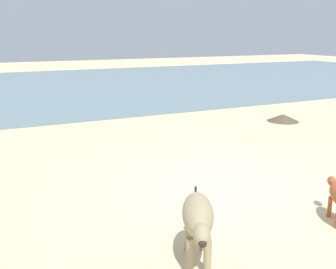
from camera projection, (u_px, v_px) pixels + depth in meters
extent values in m
plane|color=beige|center=(224.00, 186.00, 8.17)|extent=(80.00, 80.00, 0.00)
cube|color=slate|center=(63.00, 86.00, 23.24)|extent=(60.00, 20.00, 0.08)
ellipsoid|color=tan|center=(198.00, 214.00, 5.28)|extent=(0.84, 1.13, 0.46)
ellipsoid|color=tan|center=(202.00, 235.00, 4.59)|extent=(0.34, 0.40, 0.25)
sphere|color=#2D2119|center=(203.00, 244.00, 4.45)|extent=(0.13, 0.13, 0.10)
cylinder|color=tan|center=(207.00, 257.00, 5.10)|extent=(0.11, 0.11, 0.53)
cylinder|color=tan|center=(190.00, 257.00, 5.10)|extent=(0.11, 0.11, 0.53)
cylinder|color=tan|center=(204.00, 233.00, 5.70)|extent=(0.11, 0.11, 0.53)
cylinder|color=tan|center=(188.00, 233.00, 5.70)|extent=(0.11, 0.11, 0.53)
cylinder|color=#2D2119|center=(195.00, 200.00, 5.84)|extent=(0.03, 0.03, 0.43)
ellipsoid|color=#9E4C28|center=(332.00, 181.00, 6.92)|extent=(0.25, 0.28, 0.17)
sphere|color=#2D2119|center=(330.00, 180.00, 7.03)|extent=(0.09, 0.09, 0.07)
cylinder|color=#9E4C28|center=(330.00, 207.00, 6.76)|extent=(0.07, 0.07, 0.36)
cone|color=brown|center=(283.00, 118.00, 14.14)|extent=(1.58, 1.58, 0.26)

